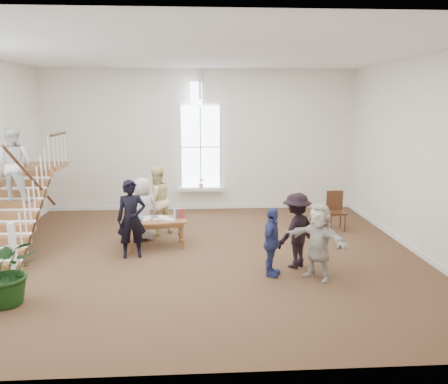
{
  "coord_description": "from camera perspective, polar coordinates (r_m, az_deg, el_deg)",
  "views": [
    {
      "loc": [
        -0.09,
        -9.6,
        3.48
      ],
      "look_at": [
        0.51,
        0.4,
        1.4
      ],
      "focal_mm": 35.0,
      "sensor_mm": 36.0,
      "label": 1
    }
  ],
  "objects": [
    {
      "name": "ground",
      "position": [
        10.22,
        -2.77,
        -8.22
      ],
      "size": [
        10.0,
        10.0,
        0.0
      ],
      "primitive_type": "plane",
      "color": "#4A2A1D",
      "rests_on": "ground"
    },
    {
      "name": "room_shell",
      "position": [
        14.33,
        -3.01,
        -0.7
      ],
      "size": [
        10.49,
        10.0,
        10.0
      ],
      "color": "white",
      "rests_on": "ground"
    },
    {
      "name": "staircase",
      "position": [
        11.35,
        -25.42,
        1.13
      ],
      "size": [
        1.1,
        4.1,
        2.92
      ],
      "color": "brown",
      "rests_on": "ground"
    },
    {
      "name": "library_table",
      "position": [
        10.7,
        -9.01,
        -4.01
      ],
      "size": [
        1.56,
        0.94,
        0.75
      ],
      "rotation": [
        0.0,
        0.0,
        0.15
      ],
      "color": "brown",
      "rests_on": "ground"
    },
    {
      "name": "police_officer",
      "position": [
        10.05,
        -11.99,
        -3.47
      ],
      "size": [
        0.71,
        0.52,
        1.78
      ],
      "primitive_type": "imported",
      "rotation": [
        0.0,
        0.0,
        0.15
      ],
      "color": "black",
      "rests_on": "ground"
    },
    {
      "name": "elderly_woman",
      "position": [
        11.26,
        -10.55,
        -2.22
      ],
      "size": [
        0.92,
        0.78,
        1.61
      ],
      "primitive_type": "imported",
      "rotation": [
        0.0,
        0.0,
        3.54
      ],
      "color": "beige",
      "rests_on": "ground"
    },
    {
      "name": "person_yellow",
      "position": [
        11.69,
        -8.82,
        -1.1
      ],
      "size": [
        1.12,
        1.06,
        1.83
      ],
      "primitive_type": "imported",
      "rotation": [
        0.0,
        0.0,
        3.71
      ],
      "color": "beige",
      "rests_on": "ground"
    },
    {
      "name": "woman_cluster_a",
      "position": [
        8.88,
        6.23,
        -6.52
      ],
      "size": [
        0.66,
        0.9,
        1.42
      ],
      "primitive_type": "imported",
      "rotation": [
        0.0,
        0.0,
        1.14
      ],
      "color": "navy",
      "rests_on": "ground"
    },
    {
      "name": "woman_cluster_b",
      "position": [
        9.39,
        9.42,
        -4.98
      ],
      "size": [
        1.19,
        1.13,
        1.62
      ],
      "primitive_type": "imported",
      "rotation": [
        0.0,
        0.0,
        3.84
      ],
      "color": "black",
      "rests_on": "ground"
    },
    {
      "name": "woman_cluster_c",
      "position": [
        8.87,
        12.24,
        -6.31
      ],
      "size": [
        1.31,
        1.37,
        1.55
      ],
      "primitive_type": "imported",
      "rotation": [
        0.0,
        0.0,
        5.46
      ],
      "color": "beige",
      "rests_on": "ground"
    },
    {
      "name": "floor_plant",
      "position": [
        8.54,
        -26.38,
        -9.21
      ],
      "size": [
        1.31,
        1.21,
        1.22
      ],
      "primitive_type": "imported",
      "rotation": [
        0.0,
        0.0,
        0.27
      ],
      "color": "black",
      "rests_on": "ground"
    },
    {
      "name": "side_chair",
      "position": [
        12.43,
        14.36,
        -2.04
      ],
      "size": [
        0.47,
        0.47,
        1.07
      ],
      "rotation": [
        0.0,
        0.0,
        0.01
      ],
      "color": "#361D0E",
      "rests_on": "ground"
    }
  ]
}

